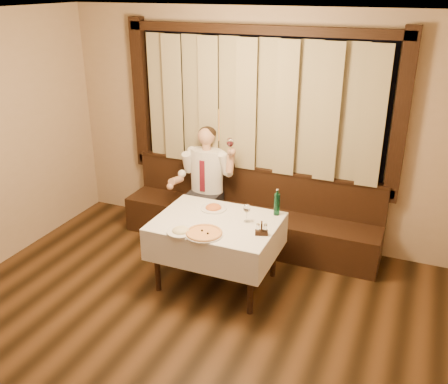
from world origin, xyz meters
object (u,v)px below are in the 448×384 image
at_px(pasta_red, 214,206).
at_px(banquette, 250,219).
at_px(green_bottle, 277,204).
at_px(cruet_caddy, 262,230).
at_px(dining_table, 217,230).
at_px(seated_man, 205,176).
at_px(pasta_cream, 181,229).
at_px(pizza, 204,233).

bearing_deg(pasta_red, banquette, 79.72).
height_order(green_bottle, cruet_caddy, green_bottle).
height_order(dining_table, cruet_caddy, cruet_caddy).
relative_size(green_bottle, seated_man, 0.20).
xyz_separation_m(pasta_cream, seated_man, (-0.35, 1.31, 0.03)).
bearing_deg(pasta_cream, pizza, 11.11).
bearing_deg(green_bottle, seated_man, 153.20).
relative_size(banquette, pasta_cream, 11.31).
xyz_separation_m(pizza, green_bottle, (0.52, 0.71, 0.11)).
bearing_deg(green_bottle, pizza, -125.88).
relative_size(dining_table, cruet_caddy, 9.13).
bearing_deg(banquette, green_bottle, -50.54).
xyz_separation_m(banquette, seated_man, (-0.57, -0.09, 0.52)).
bearing_deg(green_bottle, dining_table, -144.39).
xyz_separation_m(dining_table, green_bottle, (0.53, 0.38, 0.23)).
bearing_deg(pizza, pasta_cream, -168.89).
relative_size(pasta_cream, seated_man, 0.20).
distance_m(green_bottle, seated_man, 1.23).
relative_size(banquette, green_bottle, 10.93).
bearing_deg(seated_man, pizza, -65.40).
height_order(pasta_red, seated_man, seated_man).
height_order(pasta_cream, seated_man, seated_man).
bearing_deg(seated_man, dining_table, -58.74).
bearing_deg(green_bottle, pasta_red, -168.47).
height_order(cruet_caddy, seated_man, seated_man).
distance_m(pizza, pasta_red, 0.60).
xyz_separation_m(pasta_red, seated_man, (-0.43, 0.69, 0.03)).
xyz_separation_m(dining_table, pasta_cream, (-0.22, -0.38, 0.14)).
height_order(green_bottle, seated_man, seated_man).
bearing_deg(seated_man, pasta_cream, -75.19).
bearing_deg(cruet_caddy, pizza, -176.69).
height_order(banquette, pasta_red, banquette).
bearing_deg(pasta_red, cruet_caddy, -27.88).
bearing_deg(dining_table, banquette, 90.00).
relative_size(dining_table, seated_man, 0.89).
xyz_separation_m(dining_table, pasta_red, (-0.14, 0.24, 0.14)).
xyz_separation_m(pizza, pasta_cream, (-0.23, -0.05, 0.02)).
bearing_deg(pizza, pasta_red, 105.07).
bearing_deg(pizza, seated_man, 114.60).
distance_m(dining_table, cruet_caddy, 0.56).
height_order(dining_table, pizza, pizza).
distance_m(pasta_cream, green_bottle, 1.07).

